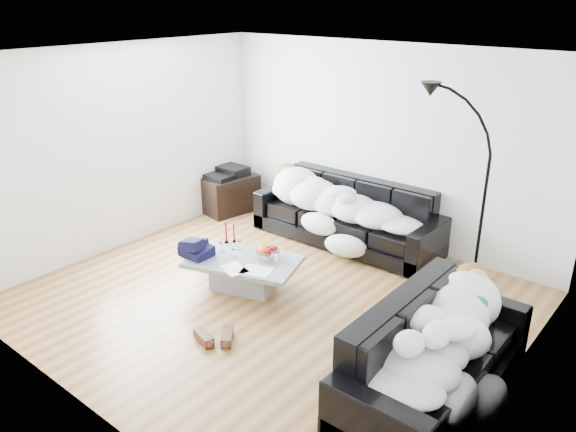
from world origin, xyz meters
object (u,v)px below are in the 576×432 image
Objects in this scene: candle_right at (234,233)px; fruit_bowl at (268,251)px; wine_glass_c at (234,251)px; wine_glass_b at (222,245)px; sleeper_right at (439,330)px; shoes at (215,337)px; sofa_back at (347,213)px; sofa_right at (436,353)px; wine_glass_a at (240,243)px; candle_left at (226,233)px; av_cabinet at (229,193)px; floor_lamp at (482,215)px; stereo at (228,172)px; sleeper_back at (345,199)px; coffee_table at (244,274)px.

fruit_bowl is at bearing -6.84° from candle_right.
wine_glass_b is at bearing 175.87° from wine_glass_c.
candle_right is (-0.08, 0.29, 0.03)m from wine_glass_b.
shoes is (-1.98, -0.62, -0.58)m from sleeper_right.
candle_right is at bearing -111.33° from sofa_back.
sofa_right reaches higher than wine_glass_a.
sleeper_right is 3.00m from candle_left.
av_cabinet is at bearing 134.00° from candle_left.
floor_lamp is at bearing 83.03° from shoes.
floor_lamp is (2.54, 1.07, 0.54)m from candle_right.
stereo is at bearing -165.08° from floor_lamp.
fruit_bowl is at bearing -24.30° from av_cabinet.
floor_lamp is (1.94, -0.40, 0.38)m from sleeper_back.
sleeper_back is 3.11m from sleeper_right.
candle_right is at bearing 154.99° from shoes.
av_cabinet reaches higher than wine_glass_c.
floor_lamp reaches higher than wine_glass_c.
coffee_table is at bearing 2.13° from wine_glass_b.
av_cabinet is (-2.05, -0.15, -0.14)m from sofa_back.
wine_glass_b is at bearing -36.39° from av_cabinet.
candle_right is (-2.90, 0.61, -0.16)m from sleeper_right.
shoes is at bearing -57.42° from wine_glass_a.
shoes is (0.33, -2.76, -0.37)m from sofa_back.
candle_right is 0.52× the size of stereo.
sofa_back is 16.25× the size of wine_glass_c.
coffee_table is 2.49m from av_cabinet.
fruit_bowl is 0.56m from wine_glass_b.
sofa_back is 3.15m from sleeper_right.
coffee_table is at bearing -133.21° from fruit_bowl.
sleeper_right is at bearing -58.82° from floor_lamp.
wine_glass_b is (-0.52, -0.22, 0.00)m from fruit_bowl.
wine_glass_b is (-0.51, -1.76, -0.19)m from sleeper_back.
floor_lamp is (4.00, -0.30, 0.74)m from av_cabinet.
sleeper_right is 1.42× the size of coffee_table.
fruit_bowl is at bearing -89.81° from sleeper_back.
wine_glass_b is 0.35× the size of shoes.
wine_glass_a is 0.24m from candle_right.
stereo is (-2.05, -0.10, -0.01)m from sleeper_back.
wine_glass_a is 0.97× the size of wine_glass_b.
candle_left reaches higher than wine_glass_a.
sleeper_right is 4.78m from stereo.
shoes is (0.71, -1.12, -0.39)m from wine_glass_a.
floor_lamp reaches higher than candle_left.
wine_glass_c is at bearing -45.40° from candle_right.
sleeper_right is 2.74m from wine_glass_a.
wine_glass_c is at bearing -165.78° from coffee_table.
candle_right reaches higher than av_cabinet.
sofa_right is at bearing -42.87° from sofa_back.
coffee_table is 2.65× the size of shoes.
candle_left is at bearing -136.87° from floor_lamp.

